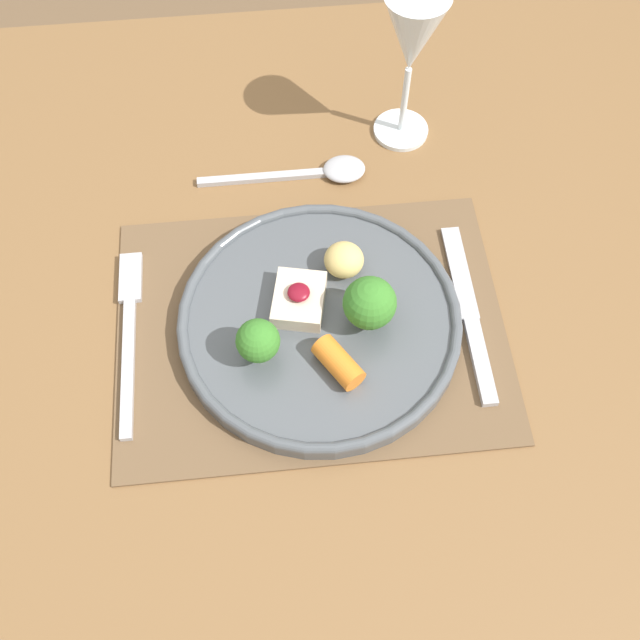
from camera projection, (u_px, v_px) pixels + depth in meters
name	position (u px, v px, depth m)	size (l,w,h in m)	color
ground_plane	(315.00, 518.00, 1.45)	(8.00, 8.00, 0.00)	brown
dining_table	(312.00, 369.00, 0.88)	(1.18, 1.02, 0.76)	brown
placemat	(311.00, 327.00, 0.79)	(0.41, 0.31, 0.00)	brown
dinner_plate	(321.00, 322.00, 0.77)	(0.30, 0.30, 0.08)	#4C5156
fork	(129.00, 327.00, 0.78)	(0.02, 0.22, 0.01)	#B2B2B7
knife	(471.00, 323.00, 0.79)	(0.02, 0.22, 0.01)	#B2B2B7
spoon	(323.00, 171.00, 0.89)	(0.20, 0.04, 0.01)	#B2B2B7
wine_glass_near	(412.00, 41.00, 0.81)	(0.07, 0.07, 0.19)	white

